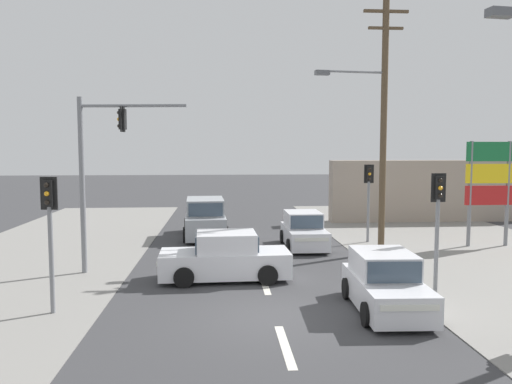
{
  "coord_description": "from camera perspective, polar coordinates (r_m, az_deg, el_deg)",
  "views": [
    {
      "loc": [
        -1.38,
        -12.4,
        4.27
      ],
      "look_at": [
        -0.2,
        4.0,
        2.84
      ],
      "focal_mm": 35.0,
      "sensor_mm": 36.0,
      "label": 1
    }
  ],
  "objects": [
    {
      "name": "utility_pole_midground_right",
      "position": [
        20.8,
        14.06,
        8.01
      ],
      "size": [
        3.78,
        0.59,
        10.13
      ],
      "color": "brown",
      "rests_on": "ground"
    },
    {
      "name": "pedestal_signal_right_kerb",
      "position": [
        15.51,
        20.06,
        -2.19
      ],
      "size": [
        0.44,
        0.29,
        3.56
      ],
      "color": "slate",
      "rests_on": "ground"
    },
    {
      "name": "suv_oncoming_mid",
      "position": [
        24.26,
        -5.83,
        -3.09
      ],
      "size": [
        2.22,
        4.62,
        1.9
      ],
      "color": "#A3A8AD",
      "rests_on": "ground"
    },
    {
      "name": "ground_plane",
      "position": [
        13.19,
        2.18,
        -13.92
      ],
      "size": [
        140.0,
        140.0,
        0.0
      ],
      "primitive_type": "plane",
      "color": "#3A3A3D"
    },
    {
      "name": "lane_dash_mid",
      "position": [
        16.04,
        0.99,
        -10.45
      ],
      "size": [
        0.2,
        2.4,
        0.01
      ],
      "primitive_type": "cube",
      "color": "silver",
      "rests_on": "ground"
    },
    {
      "name": "shopfront_wall_far",
      "position": [
        31.08,
        19.38,
        0.12
      ],
      "size": [
        12.0,
        1.0,
        3.6
      ],
      "primitive_type": "cube",
      "color": "#A39384",
      "rests_on": "ground"
    },
    {
      "name": "sedan_kerbside_parked",
      "position": [
        16.45,
        -3.54,
        -7.56
      ],
      "size": [
        4.29,
        1.99,
        1.56
      ],
      "color": "silver",
      "rests_on": "ground"
    },
    {
      "name": "lane_dash_near",
      "position": [
        11.33,
        3.34,
        -17.16
      ],
      "size": [
        0.2,
        2.4,
        0.01
      ],
      "primitive_type": "cube",
      "color": "silver",
      "rests_on": "ground"
    },
    {
      "name": "kerb_left_verge",
      "position": [
        18.38,
        -27.12,
        -8.98
      ],
      "size": [
        8.0,
        40.0,
        0.02
      ],
      "primitive_type": "cube",
      "color": "gray",
      "rests_on": "ground"
    },
    {
      "name": "pedestal_signal_left_kerb",
      "position": [
        13.79,
        -22.5,
        -3.13
      ],
      "size": [
        0.44,
        0.3,
        3.56
      ],
      "color": "slate",
      "rests_on": "ground"
    },
    {
      "name": "traffic_signal_mast",
      "position": [
        17.66,
        -17.69,
        3.31
      ],
      "size": [
        3.67,
        0.56,
        6.0
      ],
      "color": "slate",
      "rests_on": "ground"
    },
    {
      "name": "pedestal_signal_far_median",
      "position": [
        23.16,
        12.75,
        0.25
      ],
      "size": [
        0.44,
        0.29,
        3.56
      ],
      "color": "slate",
      "rests_on": "ground"
    },
    {
      "name": "lane_dash_far",
      "position": [
        20.89,
        -0.24,
        -6.82
      ],
      "size": [
        0.2,
        2.4,
        0.01
      ],
      "primitive_type": "cube",
      "color": "silver",
      "rests_on": "ground"
    },
    {
      "name": "hatchback_oncoming_near",
      "position": [
        21.78,
        5.48,
        -4.48
      ],
      "size": [
        1.78,
        3.64,
        1.53
      ],
      "color": "silver",
      "rests_on": "ground"
    },
    {
      "name": "shopping_plaza_sign",
      "position": [
        23.89,
        25.12,
        1.41
      ],
      "size": [
        2.1,
        0.16,
        4.6
      ],
      "color": "slate",
      "rests_on": "ground"
    },
    {
      "name": "hatchback_receding_far",
      "position": [
        13.81,
        14.57,
        -10.16
      ],
      "size": [
        1.89,
        3.69,
        1.53
      ],
      "color": "silver",
      "rests_on": "ground"
    }
  ]
}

